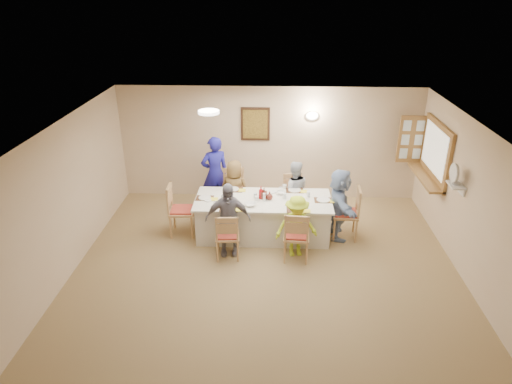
{
  "coord_description": "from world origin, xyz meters",
  "views": [
    {
      "loc": [
        0.1,
        -5.98,
        4.44
      ],
      "look_at": [
        -0.2,
        1.4,
        1.05
      ],
      "focal_mm": 32.0,
      "sensor_mm": 36.0,
      "label": 1
    }
  ],
  "objects_px": {
    "chair_back_right": "(293,197)",
    "caregiver": "(215,173)",
    "dining_table": "(263,217)",
    "diner_back_right": "(294,191)",
    "chair_front_left": "(228,235)",
    "diner_right_end": "(339,204)",
    "chair_back_left": "(235,194)",
    "serving_hatch": "(436,152)",
    "chair_left_end": "(182,210)",
    "chair_front_right": "(296,235)",
    "diner_front_left": "(228,219)",
    "desk_fan": "(456,177)",
    "diner_back_left": "(234,190)",
    "condiment_ketchup": "(261,193)",
    "chair_right_end": "(345,213)",
    "diner_front_right": "(296,226)"
  },
  "relations": [
    {
      "from": "chair_back_right",
      "to": "diner_front_left",
      "type": "xyz_separation_m",
      "value": [
        -1.2,
        -1.48,
        0.24
      ]
    },
    {
      "from": "serving_hatch",
      "to": "diner_right_end",
      "type": "distance_m",
      "value": 2.15
    },
    {
      "from": "chair_right_end",
      "to": "diner_back_right",
      "type": "height_order",
      "value": "diner_back_right"
    },
    {
      "from": "diner_back_right",
      "to": "chair_front_left",
      "type": "bearing_deg",
      "value": 47.27
    },
    {
      "from": "chair_front_left",
      "to": "diner_right_end",
      "type": "xyz_separation_m",
      "value": [
        2.02,
        0.8,
        0.25
      ]
    },
    {
      "from": "chair_back_left",
      "to": "chair_front_left",
      "type": "relative_size",
      "value": 1.11
    },
    {
      "from": "chair_front_right",
      "to": "diner_right_end",
      "type": "xyz_separation_m",
      "value": [
        0.82,
        0.8,
        0.22
      ]
    },
    {
      "from": "diner_back_left",
      "to": "diner_front_right",
      "type": "distance_m",
      "value": 1.81
    },
    {
      "from": "chair_front_right",
      "to": "caregiver",
      "type": "distance_m",
      "value": 2.57
    },
    {
      "from": "diner_back_left",
      "to": "diner_right_end",
      "type": "height_order",
      "value": "diner_right_end"
    },
    {
      "from": "desk_fan",
      "to": "chair_left_end",
      "type": "relative_size",
      "value": 0.3
    },
    {
      "from": "diner_back_left",
      "to": "caregiver",
      "type": "distance_m",
      "value": 0.67
    },
    {
      "from": "dining_table",
      "to": "caregiver",
      "type": "distance_m",
      "value": 1.61
    },
    {
      "from": "desk_fan",
      "to": "chair_back_right",
      "type": "xyz_separation_m",
      "value": [
        -2.58,
        1.46,
        -1.1
      ]
    },
    {
      "from": "serving_hatch",
      "to": "chair_front_right",
      "type": "xyz_separation_m",
      "value": [
        -2.69,
        -1.49,
        -1.02
      ]
    },
    {
      "from": "dining_table",
      "to": "chair_front_left",
      "type": "distance_m",
      "value": 1.0
    },
    {
      "from": "chair_front_right",
      "to": "diner_front_right",
      "type": "xyz_separation_m",
      "value": [
        0.0,
        0.12,
        0.1
      ]
    },
    {
      "from": "diner_right_end",
      "to": "chair_back_left",
      "type": "bearing_deg",
      "value": 64.64
    },
    {
      "from": "chair_right_end",
      "to": "caregiver",
      "type": "height_order",
      "value": "caregiver"
    },
    {
      "from": "chair_back_right",
      "to": "caregiver",
      "type": "xyz_separation_m",
      "value": [
        -1.65,
        0.35,
        0.35
      ]
    },
    {
      "from": "serving_hatch",
      "to": "desk_fan",
      "type": "height_order",
      "value": "serving_hatch"
    },
    {
      "from": "diner_back_left",
      "to": "diner_back_right",
      "type": "bearing_deg",
      "value": -168.84
    },
    {
      "from": "diner_right_end",
      "to": "condiment_ketchup",
      "type": "height_order",
      "value": "diner_right_end"
    },
    {
      "from": "dining_table",
      "to": "diner_back_right",
      "type": "xyz_separation_m",
      "value": [
        0.6,
        0.68,
        0.25
      ]
    },
    {
      "from": "dining_table",
      "to": "chair_front_right",
      "type": "height_order",
      "value": "chair_front_right"
    },
    {
      "from": "chair_back_right",
      "to": "chair_right_end",
      "type": "bearing_deg",
      "value": -46.67
    },
    {
      "from": "chair_right_end",
      "to": "diner_back_right",
      "type": "distance_m",
      "value": 1.17
    },
    {
      "from": "chair_back_right",
      "to": "diner_back_right",
      "type": "xyz_separation_m",
      "value": [
        0.0,
        -0.12,
        0.19
      ]
    },
    {
      "from": "diner_front_left",
      "to": "caregiver",
      "type": "height_order",
      "value": "caregiver"
    },
    {
      "from": "chair_back_left",
      "to": "chair_front_left",
      "type": "bearing_deg",
      "value": -101.59
    },
    {
      "from": "dining_table",
      "to": "chair_front_left",
      "type": "bearing_deg",
      "value": -126.87
    },
    {
      "from": "chair_front_right",
      "to": "diner_front_left",
      "type": "bearing_deg",
      "value": -1.67
    },
    {
      "from": "chair_right_end",
      "to": "condiment_ketchup",
      "type": "bearing_deg",
      "value": -87.87
    },
    {
      "from": "serving_hatch",
      "to": "chair_left_end",
      "type": "height_order",
      "value": "serving_hatch"
    },
    {
      "from": "chair_back_left",
      "to": "dining_table",
      "type": "bearing_deg",
      "value": -64.72
    },
    {
      "from": "dining_table",
      "to": "diner_front_right",
      "type": "xyz_separation_m",
      "value": [
        0.6,
        -0.68,
        0.19
      ]
    },
    {
      "from": "chair_back_right",
      "to": "condiment_ketchup",
      "type": "distance_m",
      "value": 1.09
    },
    {
      "from": "diner_back_right",
      "to": "chair_back_right",
      "type": "bearing_deg",
      "value": -93.7
    },
    {
      "from": "chair_back_right",
      "to": "chair_back_left",
      "type": "bearing_deg",
      "value": 173.43
    },
    {
      "from": "dining_table",
      "to": "diner_front_left",
      "type": "distance_m",
      "value": 0.96
    },
    {
      "from": "desk_fan",
      "to": "chair_back_left",
      "type": "xyz_separation_m",
      "value": [
        -3.78,
        1.46,
        -1.05
      ]
    },
    {
      "from": "serving_hatch",
      "to": "diner_front_left",
      "type": "relative_size",
      "value": 1.1
    },
    {
      "from": "chair_left_end",
      "to": "condiment_ketchup",
      "type": "height_order",
      "value": "chair_left_end"
    },
    {
      "from": "chair_left_end",
      "to": "chair_right_end",
      "type": "bearing_deg",
      "value": -92.29
    },
    {
      "from": "diner_front_left",
      "to": "diner_front_right",
      "type": "bearing_deg",
      "value": -5.21
    },
    {
      "from": "serving_hatch",
      "to": "dining_table",
      "type": "distance_m",
      "value": 3.54
    },
    {
      "from": "diner_back_left",
      "to": "desk_fan",
      "type": "bearing_deg",
      "value": 171.66
    },
    {
      "from": "chair_back_right",
      "to": "diner_back_right",
      "type": "distance_m",
      "value": 0.22
    },
    {
      "from": "desk_fan",
      "to": "diner_front_left",
      "type": "bearing_deg",
      "value": -179.67
    },
    {
      "from": "chair_front_right",
      "to": "chair_back_right",
      "type": "bearing_deg",
      "value": -85.96
    }
  ]
}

